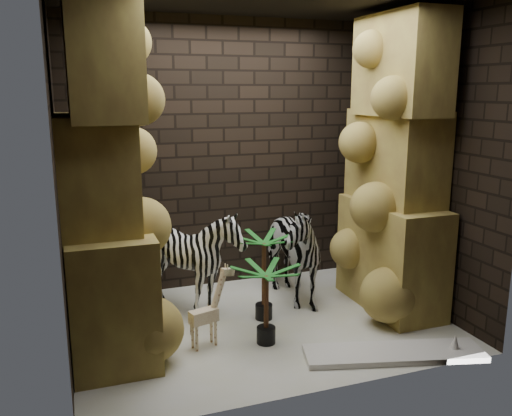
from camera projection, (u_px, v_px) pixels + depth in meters
name	position (u px, v px, depth m)	size (l,w,h in m)	color
floor	(262.00, 324.00, 5.17)	(3.50, 3.50, 0.00)	white
wall_back	(224.00, 155.00, 5.99)	(3.50, 3.50, 0.00)	black
wall_front	(325.00, 196.00, 3.69)	(3.50, 3.50, 0.00)	black
wall_left	(58.00, 182.00, 4.27)	(3.00, 3.00, 0.00)	black
wall_right	(424.00, 162.00, 5.42)	(3.00, 3.00, 0.00)	black
rock_pillar_left	(103.00, 180.00, 4.38)	(0.68, 1.30, 3.00)	gold
rock_pillar_right	(396.00, 164.00, 5.31)	(0.58, 1.25, 3.00)	gold
zebra_right	(285.00, 241.00, 5.65)	(0.59, 1.10, 1.30)	white
zebra_left	(195.00, 266.00, 5.33)	(0.89, 1.11, 1.00)	white
giraffe_toy	(204.00, 308.00, 4.64)	(0.38, 0.13, 0.74)	#FFE6BA
palm_front	(264.00, 277.00, 5.20)	(0.36, 0.36, 0.88)	#136018
palm_back	(266.00, 305.00, 4.71)	(0.36, 0.36, 0.73)	#136018
surfboard	(394.00, 353.00, 4.55)	(1.53, 0.37, 0.05)	white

